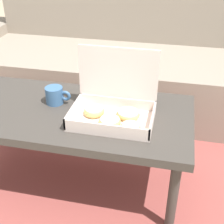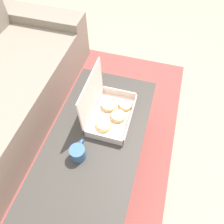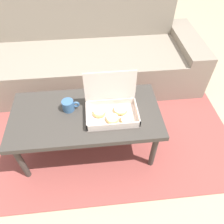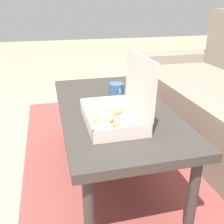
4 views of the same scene
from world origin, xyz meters
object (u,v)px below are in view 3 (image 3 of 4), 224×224
at_px(coffee_table, 86,117).
at_px(pastry_box, 112,109).
at_px(couch, 85,56).
at_px(coffee_mug, 69,105).

xyz_separation_m(coffee_table, pastry_box, (0.20, -0.03, 0.10)).
xyz_separation_m(couch, coffee_mug, (-0.12, -0.95, 0.20)).
height_order(couch, pastry_box, couch).
bearing_deg(coffee_mug, couch, 82.78).
relative_size(couch, coffee_table, 2.21).
bearing_deg(coffee_table, couch, 90.00).
distance_m(couch, coffee_mug, 0.97).
xyz_separation_m(couch, coffee_table, (0.00, -1.00, 0.11)).
distance_m(coffee_table, coffee_mug, 0.16).
bearing_deg(pastry_box, coffee_mug, 165.73).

